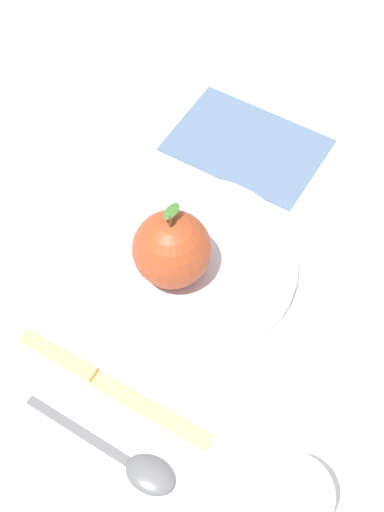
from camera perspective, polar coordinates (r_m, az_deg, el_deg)
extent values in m
plane|color=silver|center=(0.75, -0.11, -2.25)|extent=(2.40, 2.40, 0.00)
cylinder|color=silver|center=(0.76, 0.00, -0.52)|extent=(0.23, 0.23, 0.01)
torus|color=silver|center=(0.76, 0.00, -0.37)|extent=(0.23, 0.23, 0.01)
sphere|color=#9E3D1E|center=(0.71, -1.62, 0.55)|extent=(0.08, 0.08, 0.08)
cylinder|color=#4C3319|center=(0.67, -1.71, 2.69)|extent=(0.00, 0.00, 0.02)
ellipsoid|color=#386628|center=(0.68, -1.66, 3.61)|extent=(0.03, 0.02, 0.00)
cylinder|color=silver|center=(0.79, 14.07, 2.08)|extent=(0.13, 0.13, 0.04)
torus|color=silver|center=(0.78, 14.31, 2.76)|extent=(0.13, 0.13, 0.01)
cylinder|color=#B7AF9F|center=(0.78, 14.28, 2.67)|extent=(0.11, 0.11, 0.01)
cylinder|color=white|center=(0.63, 7.60, -19.24)|extent=(0.07, 0.07, 0.08)
torus|color=white|center=(0.59, 8.04, -18.31)|extent=(0.07, 0.07, 0.01)
cylinder|color=#A4A4A6|center=(0.59, 8.03, -18.33)|extent=(0.05, 0.05, 0.01)
cube|color=#D8B766|center=(0.69, -3.32, -12.16)|extent=(0.08, 0.12, 0.00)
cube|color=#D8B766|center=(0.72, -10.68, -7.82)|extent=(0.05, 0.08, 0.01)
ellipsoid|color=#59595E|center=(0.67, -3.39, -17.06)|extent=(0.05, 0.06, 0.01)
cube|color=#59595E|center=(0.69, -9.17, -13.55)|extent=(0.06, 0.11, 0.01)
cube|color=slate|center=(0.87, 4.41, 8.88)|extent=(0.19, 0.22, 0.00)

